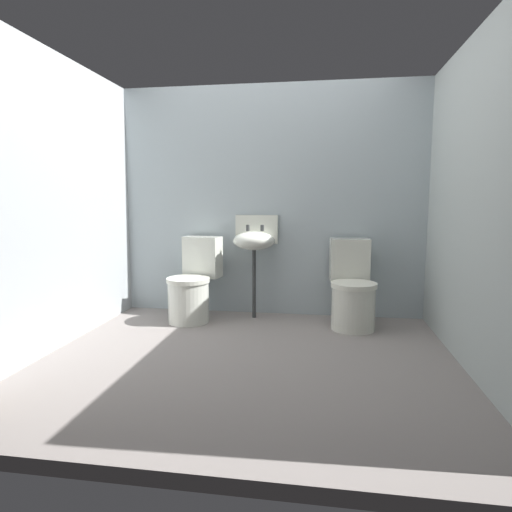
# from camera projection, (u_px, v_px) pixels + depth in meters

# --- Properties ---
(ground_plane) EXTENTS (3.36, 2.83, 0.08)m
(ground_plane) POSITION_uv_depth(u_px,v_px,m) (250.00, 360.00, 3.20)
(ground_plane) COLOR gray
(wall_back) EXTENTS (3.36, 0.10, 2.24)m
(wall_back) POSITION_uv_depth(u_px,v_px,m) (271.00, 202.00, 4.29)
(wall_back) COLOR #A2B0B5
(wall_back) RESTS_ON ground
(wall_left) EXTENTS (0.10, 2.63, 2.24)m
(wall_left) POSITION_uv_depth(u_px,v_px,m) (59.00, 202.00, 3.38)
(wall_left) COLOR #A8ADB1
(wall_left) RESTS_ON ground
(wall_right) EXTENTS (0.10, 2.63, 2.24)m
(wall_right) POSITION_uv_depth(u_px,v_px,m) (476.00, 202.00, 2.91)
(wall_right) COLOR #A7B1AE
(wall_right) RESTS_ON ground
(toilet_left) EXTENTS (0.49, 0.65, 0.78)m
(toilet_left) POSITION_uv_depth(u_px,v_px,m) (193.00, 286.00, 4.10)
(toilet_left) COLOR silver
(toilet_left) RESTS_ON ground
(toilet_right) EXTENTS (0.43, 0.62, 0.78)m
(toilet_right) POSITION_uv_depth(u_px,v_px,m) (352.00, 292.00, 3.88)
(toilet_right) COLOR silver
(toilet_right) RESTS_ON ground
(sink) EXTENTS (0.42, 0.35, 0.99)m
(sink) POSITION_uv_depth(u_px,v_px,m) (254.00, 240.00, 4.15)
(sink) COLOR #343636
(sink) RESTS_ON ground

